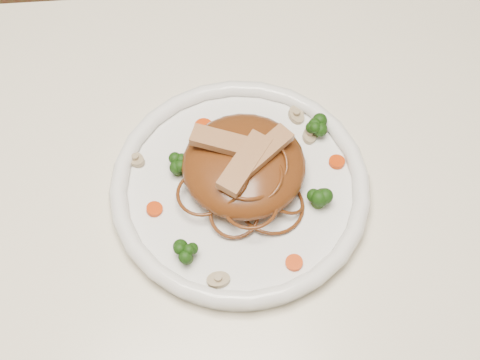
{
  "coord_description": "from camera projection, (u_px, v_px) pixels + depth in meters",
  "views": [
    {
      "loc": [
        0.05,
        -0.3,
        1.41
      ],
      "look_at": [
        0.08,
        0.08,
        0.78
      ],
      "focal_mm": 49.74,
      "sensor_mm": 36.0,
      "label": 1
    }
  ],
  "objects": [
    {
      "name": "table",
      "position": [
        179.0,
        293.0,
        0.8
      ],
      "size": [
        1.2,
        0.8,
        0.75
      ],
      "color": "beige",
      "rests_on": "ground"
    },
    {
      "name": "plate",
      "position": [
        240.0,
        190.0,
        0.75
      ],
      "size": [
        0.36,
        0.36,
        0.02
      ],
      "primitive_type": "cylinder",
      "rotation": [
        0.0,
        0.0,
        0.32
      ],
      "color": "white",
      "rests_on": "table"
    },
    {
      "name": "noodle_mound",
      "position": [
        244.0,
        165.0,
        0.73
      ],
      "size": [
        0.15,
        0.15,
        0.04
      ],
      "primitive_type": "ellipsoid",
      "rotation": [
        0.0,
        0.0,
        -0.07
      ],
      "color": "#602E12",
      "rests_on": "plate"
    },
    {
      "name": "chicken_a",
      "position": [
        266.0,
        150.0,
        0.71
      ],
      "size": [
        0.07,
        0.06,
        0.01
      ],
      "primitive_type": "cube",
      "rotation": [
        0.0,
        0.0,
        0.7
      ],
      "color": "tan",
      "rests_on": "noodle_mound"
    },
    {
      "name": "chicken_b",
      "position": [
        223.0,
        142.0,
        0.71
      ],
      "size": [
        0.07,
        0.05,
        0.01
      ],
      "primitive_type": "cube",
      "rotation": [
        0.0,
        0.0,
        2.77
      ],
      "color": "tan",
      "rests_on": "noodle_mound"
    },
    {
      "name": "chicken_c",
      "position": [
        245.0,
        163.0,
        0.7
      ],
      "size": [
        0.06,
        0.08,
        0.01
      ],
      "primitive_type": "cube",
      "rotation": [
        0.0,
        0.0,
        4.1
      ],
      "color": "tan",
      "rests_on": "noodle_mound"
    },
    {
      "name": "broccoli_0",
      "position": [
        315.0,
        125.0,
        0.77
      ],
      "size": [
        0.04,
        0.04,
        0.03
      ],
      "primitive_type": null,
      "rotation": [
        0.0,
        0.0,
        -0.43
      ],
      "color": "#1C450E",
      "rests_on": "plate"
    },
    {
      "name": "broccoli_1",
      "position": [
        177.0,
        164.0,
        0.74
      ],
      "size": [
        0.03,
        0.03,
        0.03
      ],
      "primitive_type": null,
      "rotation": [
        0.0,
        0.0,
        0.01
      ],
      "color": "#1C450E",
      "rests_on": "plate"
    },
    {
      "name": "broccoli_2",
      "position": [
        186.0,
        252.0,
        0.68
      ],
      "size": [
        0.04,
        0.04,
        0.03
      ],
      "primitive_type": null,
      "rotation": [
        0.0,
        0.0,
        -0.31
      ],
      "color": "#1C450E",
      "rests_on": "plate"
    },
    {
      "name": "broccoli_3",
      "position": [
        319.0,
        197.0,
        0.72
      ],
      "size": [
        0.03,
        0.03,
        0.03
      ],
      "primitive_type": null,
      "rotation": [
        0.0,
        0.0,
        -0.05
      ],
      "color": "#1C450E",
      "rests_on": "plate"
    },
    {
      "name": "carrot_0",
      "position": [
        277.0,
        134.0,
        0.78
      ],
      "size": [
        0.02,
        0.02,
        0.0
      ],
      "primitive_type": "cylinder",
      "rotation": [
        0.0,
        0.0,
        -0.21
      ],
      "color": "#C73807",
      "rests_on": "plate"
    },
    {
      "name": "carrot_1",
      "position": [
        154.0,
        209.0,
        0.73
      ],
      "size": [
        0.02,
        0.02,
        0.0
      ],
      "primitive_type": "cylinder",
      "rotation": [
        0.0,
        0.0,
        -0.22
      ],
      "color": "#C73807",
      "rests_on": "plate"
    },
    {
      "name": "carrot_2",
      "position": [
        337.0,
        162.0,
        0.76
      ],
      "size": [
        0.02,
        0.02,
        0.0
      ],
      "primitive_type": "cylinder",
      "rotation": [
        0.0,
        0.0,
        0.32
      ],
      "color": "#C73807",
      "rests_on": "plate"
    },
    {
      "name": "carrot_3",
      "position": [
        203.0,
        126.0,
        0.78
      ],
      "size": [
        0.02,
        0.02,
        0.0
      ],
      "primitive_type": "cylinder",
      "rotation": [
        0.0,
        0.0,
        0.12
      ],
      "color": "#C73807",
      "rests_on": "plate"
    },
    {
      "name": "carrot_4",
      "position": [
        294.0,
        263.0,
        0.69
      ],
      "size": [
        0.02,
        0.02,
        0.0
      ],
      "primitive_type": "cylinder",
      "rotation": [
        0.0,
        0.0,
        0.12
      ],
      "color": "#C73807",
      "rests_on": "plate"
    },
    {
      "name": "mushroom_0",
      "position": [
        218.0,
        280.0,
        0.68
      ],
      "size": [
        0.03,
        0.03,
        0.01
      ],
      "primitive_type": "cylinder",
      "rotation": [
        0.0,
        0.0,
        0.09
      ],
      "color": "#B9AA8B",
      "rests_on": "plate"
    },
    {
      "name": "mushroom_1",
      "position": [
        309.0,
        136.0,
        0.78
      ],
      "size": [
        0.03,
        0.03,
        0.01
      ],
      "primitive_type": "cylinder",
      "rotation": [
        0.0,
        0.0,
        1.37
      ],
      "color": "#B9AA8B",
      "rests_on": "plate"
    },
    {
      "name": "mushroom_2",
      "position": [
        136.0,
        160.0,
        0.76
      ],
      "size": [
        0.03,
        0.03,
        0.01
      ],
      "primitive_type": "cylinder",
      "rotation": [
        0.0,
        0.0,
        -0.78
      ],
      "color": "#B9AA8B",
      "rests_on": "plate"
    },
    {
      "name": "mushroom_3",
      "position": [
        296.0,
        115.0,
        0.79
      ],
      "size": [
        0.03,
        0.03,
        0.01
      ],
      "primitive_type": "cylinder",
      "rotation": [
        0.0,
        0.0,
        1.85
      ],
      "color": "#B9AA8B",
      "rests_on": "plate"
    }
  ]
}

